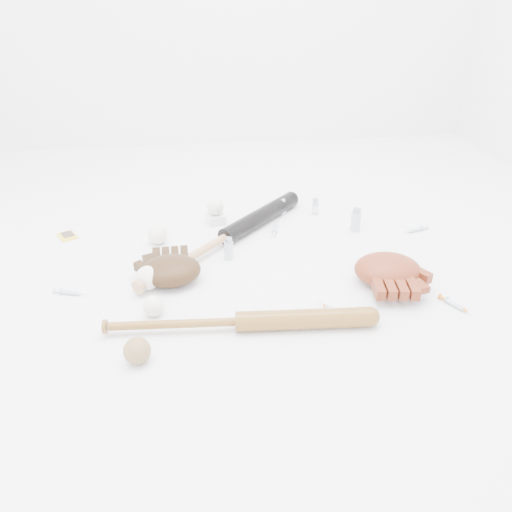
{
  "coord_description": "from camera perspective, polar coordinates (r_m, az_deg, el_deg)",
  "views": [
    {
      "loc": [
        -0.17,
        -1.5,
        0.93
      ],
      "look_at": [
        0.02,
        -0.0,
        0.06
      ],
      "focal_mm": 35.0,
      "sensor_mm": 36.0,
      "label": 1
    }
  ],
  "objects": [
    {
      "name": "baseball_upper",
      "position": [
        1.96,
        -11.19,
        2.43
      ],
      "size": [
        0.08,
        0.08,
        0.08
      ],
      "primitive_type": "sphere",
      "color": "white",
      "rests_on": "ground"
    },
    {
      "name": "bat_wood",
      "position": [
        1.48,
        -2.01,
        -7.51
      ],
      "size": [
        0.83,
        0.11,
        0.06
      ],
      "primitive_type": null,
      "rotation": [
        0.0,
        0.0,
        -0.06
      ],
      "color": "brown",
      "rests_on": "ground"
    },
    {
      "name": "syringe_4",
      "position": [
        2.13,
        17.81,
        2.89
      ],
      "size": [
        0.14,
        0.06,
        0.02
      ],
      "primitive_type": null,
      "rotation": [
        0.0,
        0.0,
        3.42
      ],
      "color": "#ADBCC6",
      "rests_on": "ground"
    },
    {
      "name": "glove_tan",
      "position": [
        1.74,
        14.82,
        -1.49
      ],
      "size": [
        0.3,
        0.3,
        0.1
      ],
      "primitive_type": null,
      "rotation": [
        0.0,
        0.0,
        3.01
      ],
      "color": "maroon",
      "rests_on": "ground"
    },
    {
      "name": "vial_1",
      "position": [
        2.17,
        3.07,
        5.67
      ],
      "size": [
        0.03,
        0.03,
        0.07
      ],
      "primitive_type": "cylinder",
      "color": "#AFB9C0",
      "rests_on": "ground"
    },
    {
      "name": "syringe_3",
      "position": [
        1.7,
        21.79,
        -5.18
      ],
      "size": [
        0.09,
        0.13,
        0.02
      ],
      "primitive_type": null,
      "rotation": [
        0.0,
        0.0,
        -1.06
      ],
      "color": "#ADBCC6",
      "rests_on": "ground"
    },
    {
      "name": "vial_0",
      "position": [
        2.18,
        6.79,
        5.66
      ],
      "size": [
        0.03,
        0.03,
        0.07
      ],
      "primitive_type": "cylinder",
      "color": "#AFB9C0",
      "rests_on": "ground"
    },
    {
      "name": "baseball_mid",
      "position": [
        1.57,
        -11.65,
        -5.65
      ],
      "size": [
        0.06,
        0.06,
        0.06
      ],
      "primitive_type": "sphere",
      "color": "white",
      "rests_on": "ground"
    },
    {
      "name": "syringe_0",
      "position": [
        1.75,
        -20.55,
        -3.92
      ],
      "size": [
        0.13,
        0.06,
        0.02
      ],
      "primitive_type": null,
      "rotation": [
        0.0,
        0.0,
        -0.33
      ],
      "color": "#ADBCC6",
      "rests_on": "ground"
    },
    {
      "name": "baseball_left",
      "position": [
        1.69,
        -12.26,
        -2.46
      ],
      "size": [
        0.08,
        0.08,
        0.08
      ],
      "primitive_type": "sphere",
      "color": "white",
      "rests_on": "ground"
    },
    {
      "name": "glove_dark",
      "position": [
        1.71,
        -9.75,
        -1.61
      ],
      "size": [
        0.25,
        0.25,
        0.09
      ],
      "primitive_type": null,
      "rotation": [
        0.0,
        0.0,
        0.03
      ],
      "color": "#331F0E",
      "rests_on": "ground"
    },
    {
      "name": "baseball_on_pedestal",
      "position": [
        2.08,
        -4.69,
        5.63
      ],
      "size": [
        0.07,
        0.07,
        0.07
      ],
      "primitive_type": "sphere",
      "color": "white",
      "rests_on": "pedestal"
    },
    {
      "name": "pedestal",
      "position": [
        2.1,
        -4.63,
        4.28
      ],
      "size": [
        0.09,
        0.09,
        0.04
      ],
      "primitive_type": "cube",
      "rotation": [
        0.0,
        0.0,
        0.21
      ],
      "color": "white",
      "rests_on": "ground"
    },
    {
      "name": "trading_card",
      "position": [
        2.13,
        -20.76,
        2.15
      ],
      "size": [
        0.09,
        0.1,
        0.0
      ],
      "primitive_type": "cube",
      "rotation": [
        0.0,
        0.0,
        0.5
      ],
      "color": "gold",
      "rests_on": "ground"
    },
    {
      "name": "syringe_1",
      "position": [
        1.57,
        9.06,
        -6.32
      ],
      "size": [
        0.11,
        0.15,
        0.02
      ],
      "primitive_type": null,
      "rotation": [
        0.0,
        0.0,
        2.15
      ],
      "color": "#ADBCC6",
      "rests_on": "ground"
    },
    {
      "name": "vial_2",
      "position": [
        1.82,
        -3.14,
        0.88
      ],
      "size": [
        0.03,
        0.03,
        0.09
      ],
      "primitive_type": "cylinder",
      "color": "#AFB9C0",
      "rests_on": "ground"
    },
    {
      "name": "bat_dark",
      "position": [
        1.92,
        -3.42,
        2.24
      ],
      "size": [
        0.71,
        0.73,
        0.07
      ],
      "primitive_type": null,
      "rotation": [
        0.0,
        0.0,
        0.8
      ],
      "color": "black",
      "rests_on": "ground"
    },
    {
      "name": "baseball_aged",
      "position": [
        1.4,
        -13.44,
        -10.48
      ],
      "size": [
        0.07,
        0.07,
        0.07
      ],
      "primitive_type": "sphere",
      "color": "olive",
      "rests_on": "ground"
    },
    {
      "name": "vial_3",
      "position": [
        2.06,
        11.33,
        4.11
      ],
      "size": [
        0.04,
        0.04,
        0.1
      ],
      "primitive_type": "cylinder",
      "color": "#AFB9C0",
      "rests_on": "ground"
    },
    {
      "name": "syringe_2",
      "position": [
        2.03,
        2.22,
        3.12
      ],
      "size": [
        0.07,
        0.15,
        0.02
      ],
      "primitive_type": null,
      "rotation": [
        0.0,
        0.0,
        1.28
      ],
      "color": "#ADBCC6",
      "rests_on": "ground"
    }
  ]
}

